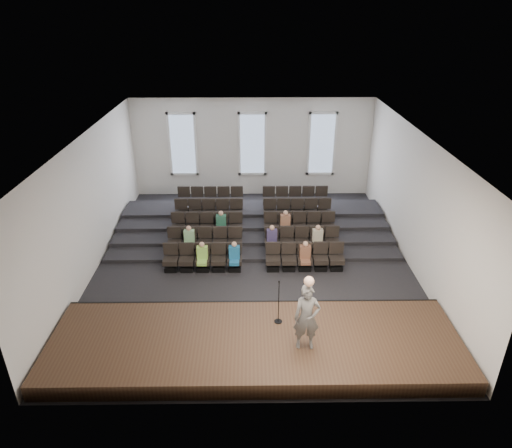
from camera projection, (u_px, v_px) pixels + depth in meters
The scene contains 14 objects.
ground at pixel (254, 262), 17.87m from camera, with size 14.00×14.00×0.00m, color black.
ceiling at pixel (253, 136), 15.66m from camera, with size 12.00×14.00×0.02m, color white.
wall_back at pixel (252, 148), 23.07m from camera, with size 12.00×0.04×5.00m, color silver.
wall_front at pixel (256, 325), 10.47m from camera, with size 12.00×0.04×5.00m, color silver.
wall_left at pixel (89, 204), 16.70m from camera, with size 0.04×14.00×5.00m, color silver.
wall_right at pixel (416, 202), 16.84m from camera, with size 0.04×14.00×5.00m, color silver.
stage at pixel (255, 345), 13.18m from camera, with size 11.80×3.60×0.50m, color #3F2A1B.
stage_lip at pixel (255, 308), 14.77m from camera, with size 11.80×0.06×0.52m, color black.
risers at pixel (253, 222), 20.63m from camera, with size 11.80×4.80×0.60m.
seating_rows at pixel (253, 228), 18.95m from camera, with size 6.80×4.70×1.67m.
windows at pixel (252, 144), 22.92m from camera, with size 8.44×0.10×3.24m.
audience at pixel (254, 239), 17.80m from camera, with size 5.45×2.64×1.10m.
speaker at pixel (307, 318), 12.34m from camera, with size 0.72×0.47×1.98m, color #5A5956.
mic_stand at pixel (278, 310), 13.55m from camera, with size 0.25×0.25×1.47m.
Camera 1 is at (-0.11, -15.39, 9.20)m, focal length 32.00 mm.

